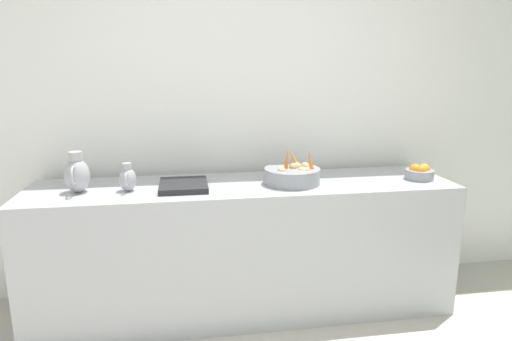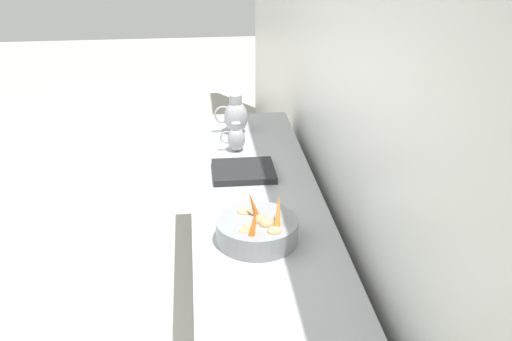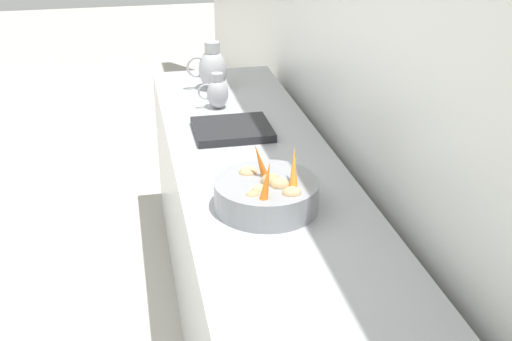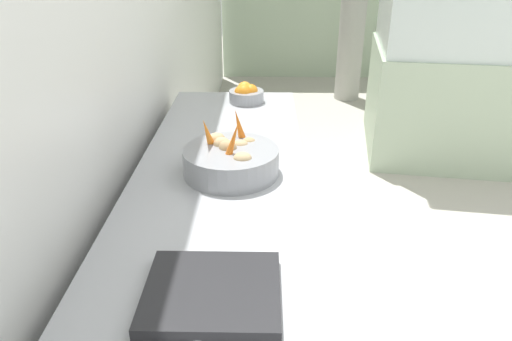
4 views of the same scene
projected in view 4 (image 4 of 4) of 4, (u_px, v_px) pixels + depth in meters
name	position (u px, v px, depth m)	size (l,w,h in m)	color
tile_wall_left	(97.00, 2.00, 1.73)	(0.10, 8.92, 3.00)	white
prep_counter	(216.00, 319.00, 1.74)	(0.67, 2.77, 0.89)	#ADAFB5
vegetable_colander	(231.00, 160.00, 1.80)	(0.37, 0.37, 0.23)	gray
orange_bowl	(246.00, 94.00, 2.60)	(0.19, 0.19, 0.11)	gray
counter_sink_basin	(212.00, 293.00, 1.19)	(0.34, 0.30, 0.04)	#232326
glass_block_booth	(455.00, 23.00, 3.81)	(1.42, 1.46, 2.22)	#ADC1A3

